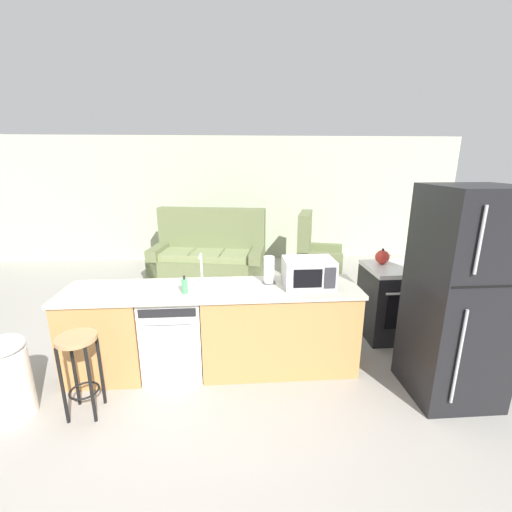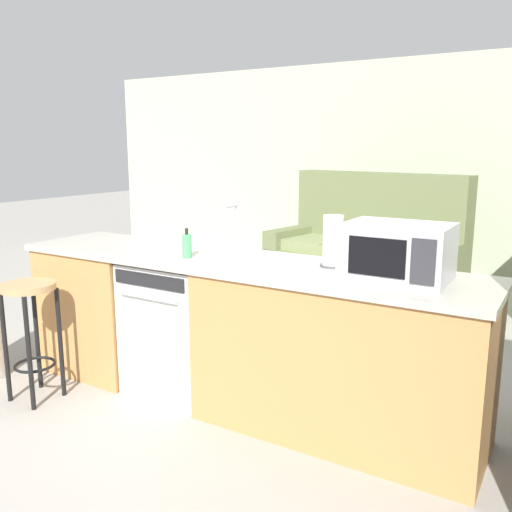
# 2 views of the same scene
# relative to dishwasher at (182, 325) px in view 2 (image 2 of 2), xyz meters

# --- Properties ---
(ground_plane) EXTENTS (24.00, 24.00, 0.00)m
(ground_plane) POSITION_rel_dishwasher_xyz_m (0.25, 0.00, -0.42)
(ground_plane) COLOR gray
(wall_back) EXTENTS (10.00, 0.06, 2.60)m
(wall_back) POSITION_rel_dishwasher_xyz_m (0.55, 4.20, 0.88)
(wall_back) COLOR #A8B293
(wall_back) RESTS_ON ground_plane
(kitchen_counter) EXTENTS (2.94, 0.66, 0.90)m
(kitchen_counter) POSITION_rel_dishwasher_xyz_m (0.49, 0.00, -0.00)
(kitchen_counter) COLOR #B77F47
(kitchen_counter) RESTS_ON ground_plane
(dishwasher) EXTENTS (0.58, 0.61, 0.84)m
(dishwasher) POSITION_rel_dishwasher_xyz_m (0.00, 0.00, 0.00)
(dishwasher) COLOR silver
(dishwasher) RESTS_ON ground_plane
(microwave) EXTENTS (0.50, 0.37, 0.28)m
(microwave) POSITION_rel_dishwasher_xyz_m (1.37, -0.00, 0.62)
(microwave) COLOR #B7B7BC
(microwave) RESTS_ON kitchen_counter
(sink_faucet) EXTENTS (0.07, 0.18, 0.30)m
(sink_faucet) POSITION_rel_dishwasher_xyz_m (0.28, 0.21, 0.61)
(sink_faucet) COLOR silver
(sink_faucet) RESTS_ON kitchen_counter
(paper_towel_roll) EXTENTS (0.14, 0.14, 0.28)m
(paper_towel_roll) POSITION_rel_dishwasher_xyz_m (0.98, 0.11, 0.62)
(paper_towel_roll) COLOR #4C4C51
(paper_towel_roll) RESTS_ON kitchen_counter
(soap_bottle) EXTENTS (0.06, 0.06, 0.18)m
(soap_bottle) POSITION_rel_dishwasher_xyz_m (0.15, -0.12, 0.55)
(soap_bottle) COLOR #4CB266
(soap_bottle) RESTS_ON kitchen_counter
(bar_stool) EXTENTS (0.32, 0.32, 0.74)m
(bar_stool) POSITION_rel_dishwasher_xyz_m (-0.69, -0.60, 0.11)
(bar_stool) COLOR tan
(bar_stool) RESTS_ON ground_plane
(couch) EXTENTS (2.13, 1.26, 1.27)m
(couch) POSITION_rel_dishwasher_xyz_m (0.19, 2.91, -0.03)
(couch) COLOR #667047
(couch) RESTS_ON ground_plane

